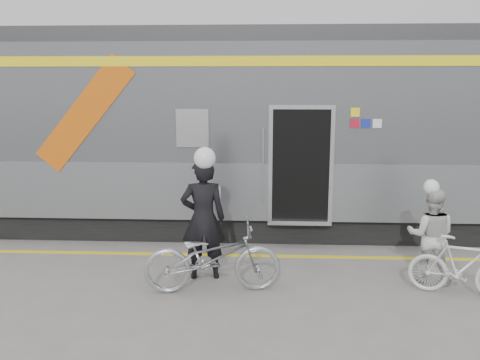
# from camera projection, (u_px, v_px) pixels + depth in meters

# --- Properties ---
(ground) EXTENTS (90.00, 90.00, 0.00)m
(ground) POSITION_uv_depth(u_px,v_px,m) (246.00, 308.00, 7.05)
(ground) COLOR slate
(ground) RESTS_ON ground
(train) EXTENTS (24.00, 3.17, 4.10)m
(train) POSITION_uv_depth(u_px,v_px,m) (194.00, 131.00, 10.84)
(train) COLOR black
(train) RESTS_ON ground
(safety_strip) EXTENTS (24.00, 0.12, 0.01)m
(safety_strip) POSITION_uv_depth(u_px,v_px,m) (251.00, 255.00, 9.16)
(safety_strip) COLOR yellow
(safety_strip) RESTS_ON ground
(man) EXTENTS (0.76, 0.56, 1.93)m
(man) POSITION_uv_depth(u_px,v_px,m) (203.00, 219.00, 7.99)
(man) COLOR black
(man) RESTS_ON ground
(bicycle_left) EXTENTS (2.10, 0.98, 1.06)m
(bicycle_left) POSITION_uv_depth(u_px,v_px,m) (213.00, 257.00, 7.52)
(bicycle_left) COLOR #9FA1A7
(bicycle_left) RESTS_ON ground
(woman) EXTENTS (0.86, 0.76, 1.49)m
(woman) POSITION_uv_depth(u_px,v_px,m) (431.00, 235.00, 7.87)
(woman) COLOR beige
(woman) RESTS_ON ground
(bicycle_right) EXTENTS (1.56, 0.87, 0.90)m
(bicycle_right) POSITION_uv_depth(u_px,v_px,m) (462.00, 267.00, 7.37)
(bicycle_right) COLOR silver
(bicycle_right) RESTS_ON ground
(helmet_man) EXTENTS (0.34, 0.34, 0.34)m
(helmet_man) POSITION_uv_depth(u_px,v_px,m) (202.00, 147.00, 7.77)
(helmet_man) COLOR white
(helmet_man) RESTS_ON man
(helmet_woman) EXTENTS (0.24, 0.24, 0.24)m
(helmet_woman) POSITION_uv_depth(u_px,v_px,m) (435.00, 181.00, 7.70)
(helmet_woman) COLOR white
(helmet_woman) RESTS_ON woman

